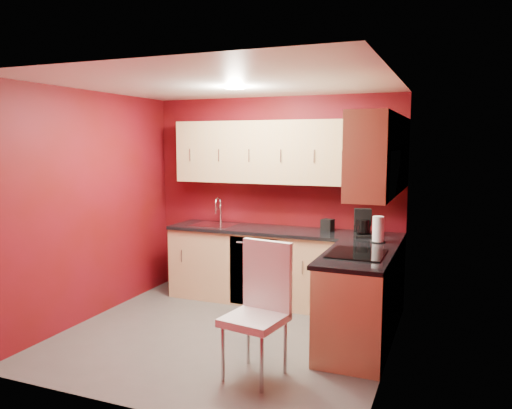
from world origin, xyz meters
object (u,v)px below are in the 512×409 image
Objects in this scene: microwave at (372,174)px; sink at (215,222)px; napkin_holder at (328,225)px; dining_chair at (255,312)px; coffee_maker at (363,223)px; paper_towel at (378,229)px.

sink is at bearing 154.40° from microwave.
napkin_holder is 0.12× the size of dining_chair.
microwave is 2.51× the size of coffee_maker.
coffee_maker is 1.11× the size of paper_towel.
paper_towel is at bearing -69.51° from coffee_maker.
sink is at bearing 134.10° from dining_chair.
sink is 2.35m from dining_chair.
sink is 0.46× the size of dining_chair.
sink reaches higher than dining_chair.
napkin_holder is at bearing 137.38° from coffee_maker.
sink is 1.89m from coffee_maker.
napkin_holder is at bearing 4.28° from sink.
microwave is 1.46× the size of sink.
coffee_maker is at bearing 103.46° from microwave.
paper_towel reaches higher than dining_chair.
coffee_maker is at bearing -25.30° from napkin_holder.
coffee_maker is 2.21× the size of napkin_holder.
napkin_holder is at bearing 120.99° from microwave.
microwave is at bearing -93.86° from coffee_maker.
sink is at bearing 170.15° from paper_towel.
paper_towel is at bearing -35.75° from napkin_holder.
sink reaches higher than coffee_maker.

